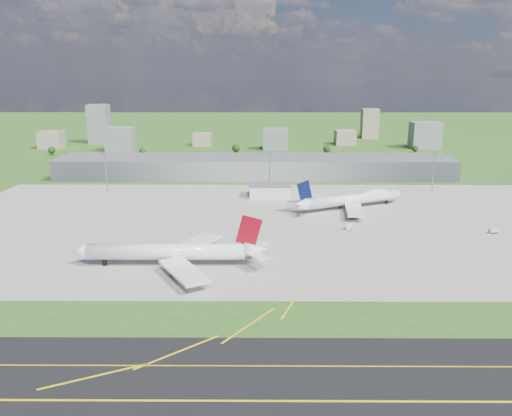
{
  "coord_description": "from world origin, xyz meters",
  "views": [
    {
      "loc": [
        2.88,
        -214.3,
        76.3
      ],
      "look_at": [
        1.4,
        37.29,
        9.0
      ],
      "focal_mm": 35.0,
      "sensor_mm": 36.0,
      "label": 1
    }
  ],
  "objects_px": {
    "airliner_red_twin": "(173,252)",
    "van_white_far": "(493,231)",
    "tug_yellow": "(223,250)",
    "airliner_blue_quad": "(353,199)",
    "van_white_near": "(349,227)"
  },
  "relations": [
    {
      "from": "van_white_far",
      "to": "van_white_near",
      "type": "bearing_deg",
      "value": 162.93
    },
    {
      "from": "airliner_red_twin",
      "to": "airliner_blue_quad",
      "type": "xyz_separation_m",
      "value": [
        90.24,
        92.28,
        -0.37
      ]
    },
    {
      "from": "airliner_blue_quad",
      "to": "van_white_near",
      "type": "relative_size",
      "value": 12.47
    },
    {
      "from": "van_white_near",
      "to": "van_white_far",
      "type": "bearing_deg",
      "value": -74.55
    },
    {
      "from": "airliner_blue_quad",
      "to": "van_white_far",
      "type": "bearing_deg",
      "value": -61.72
    },
    {
      "from": "tug_yellow",
      "to": "van_white_far",
      "type": "xyz_separation_m",
      "value": [
        132.68,
        27.17,
        0.3
      ]
    },
    {
      "from": "tug_yellow",
      "to": "airliner_blue_quad",
      "type": "bearing_deg",
      "value": 4.88
    },
    {
      "from": "van_white_near",
      "to": "airliner_red_twin",
      "type": "bearing_deg",
      "value": 141.44
    },
    {
      "from": "airliner_blue_quad",
      "to": "tug_yellow",
      "type": "height_order",
      "value": "airliner_blue_quad"
    },
    {
      "from": "airliner_red_twin",
      "to": "van_white_far",
      "type": "xyz_separation_m",
      "value": [
        151.86,
        44.52,
        -4.64
      ]
    },
    {
      "from": "airliner_red_twin",
      "to": "tug_yellow",
      "type": "height_order",
      "value": "airliner_red_twin"
    },
    {
      "from": "tug_yellow",
      "to": "van_white_near",
      "type": "height_order",
      "value": "van_white_near"
    },
    {
      "from": "tug_yellow",
      "to": "van_white_far",
      "type": "relative_size",
      "value": 0.78
    },
    {
      "from": "van_white_far",
      "to": "tug_yellow",
      "type": "bearing_deg",
      "value": 178.86
    },
    {
      "from": "tug_yellow",
      "to": "van_white_near",
      "type": "relative_size",
      "value": 0.65
    }
  ]
}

